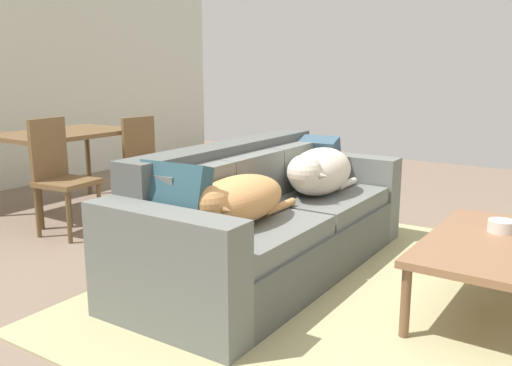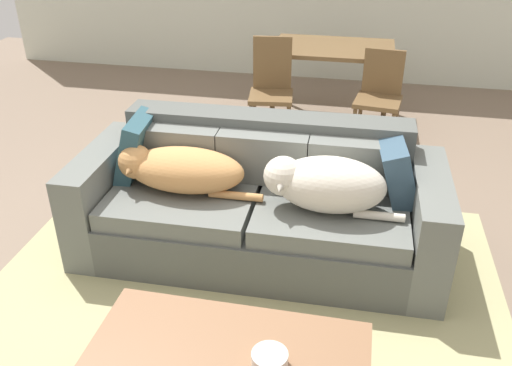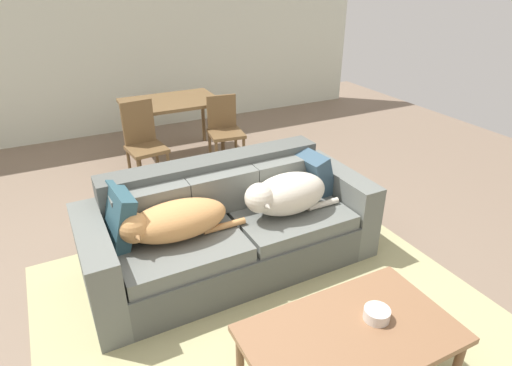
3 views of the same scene
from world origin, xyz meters
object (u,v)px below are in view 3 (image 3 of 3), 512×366
dining_table (171,106)px  dining_chair_near_left (143,140)px  coffee_table (351,337)px  dining_chair_near_right (224,128)px  throw_pillow_by_right_arm (313,173)px  throw_pillow_by_left_arm (118,217)px  dog_on_right_cushion (285,194)px  dog_on_left_cushion (173,221)px  couch (229,228)px  bowl_on_coffee_table (377,314)px

dining_table → dining_chair_near_left: (-0.51, -0.61, -0.16)m
coffee_table → dining_chair_near_right: dining_chair_near_right is taller
throw_pillow_by_right_arm → dining_table: size_ratio=0.31×
throw_pillow_by_left_arm → dining_chair_near_right: (1.59, 1.80, -0.15)m
throw_pillow_by_left_arm → dog_on_right_cushion: bearing=-9.9°
dog_on_left_cushion → throw_pillow_by_right_arm: 1.35m
couch → bowl_on_coffee_table: couch is taller
couch → bowl_on_coffee_table: bearing=-77.9°
bowl_on_coffee_table → dining_chair_near_left: bearing=100.2°
dog_on_left_cushion → bowl_on_coffee_table: 1.53m
bowl_on_coffee_table → dining_chair_near_right: dining_chair_near_right is taller
throw_pillow_by_right_arm → couch: bearing=-174.9°
throw_pillow_by_left_arm → dog_on_left_cushion: bearing=-24.4°
dining_table → dining_chair_near_left: size_ratio=1.26×
dining_chair_near_left → throw_pillow_by_left_arm: bearing=-115.6°
dining_chair_near_right → couch: bearing=-104.3°
dog_on_left_cushion → dining_table: 2.66m
throw_pillow_by_right_arm → coffee_table: 1.68m
couch → throw_pillow_by_right_arm: 0.90m
dog_on_right_cushion → dining_chair_near_right: bearing=80.0°
couch → dog_on_right_cushion: 0.54m
throw_pillow_by_right_arm → dining_chair_near_left: size_ratio=0.39×
dining_chair_near_left → throw_pillow_by_right_arm: bearing=-65.0°
dog_on_right_cushion → throw_pillow_by_left_arm: size_ratio=2.03×
couch → dining_table: couch is taller
dog_on_right_cushion → bowl_on_coffee_table: bearing=-95.2°
coffee_table → dining_chair_near_right: (0.60, 3.27, 0.12)m
dog_on_left_cushion → throw_pillow_by_right_arm: bearing=7.1°
throw_pillow_by_right_arm → dining_chair_near_right: size_ratio=0.42×
throw_pillow_by_left_arm → coffee_table: (0.98, -1.47, -0.26)m
coffee_table → throw_pillow_by_left_arm: bearing=123.8°
dining_chair_near_left → dining_chair_near_right: (0.99, 0.02, -0.02)m
coffee_table → bowl_on_coffee_table: size_ratio=7.89×
bowl_on_coffee_table → dog_on_left_cushion: bearing=122.4°
dog_on_right_cushion → dining_chair_near_left: (-0.67, 2.00, -0.11)m
dog_on_left_cushion → coffee_table: 1.47m
dog_on_left_cushion → dining_chair_near_left: size_ratio=0.99×
coffee_table → dining_chair_near_left: dining_chair_near_left is taller
dog_on_left_cushion → coffee_table: size_ratio=0.78×
dog_on_right_cushion → coffee_table: (-0.28, -1.25, -0.25)m
throw_pillow_by_right_arm → bowl_on_coffee_table: bearing=-109.4°
throw_pillow_by_right_arm → coffee_table: throw_pillow_by_right_arm is taller
dog_on_right_cushion → throw_pillow_by_left_arm: throw_pillow_by_left_arm is taller
dog_on_left_cushion → dining_chair_near_right: (1.23, 1.96, -0.10)m
throw_pillow_by_left_arm → throw_pillow_by_right_arm: size_ratio=1.12×
bowl_on_coffee_table → dog_on_right_cushion: bearing=85.7°
coffee_table → dining_table: (0.12, 3.86, 0.30)m
throw_pillow_by_right_arm → dining_chair_near_left: bearing=122.1°
dog_on_left_cushion → dining_chair_near_right: dining_chair_near_right is taller
couch → throw_pillow_by_left_arm: (-0.85, 0.05, 0.32)m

